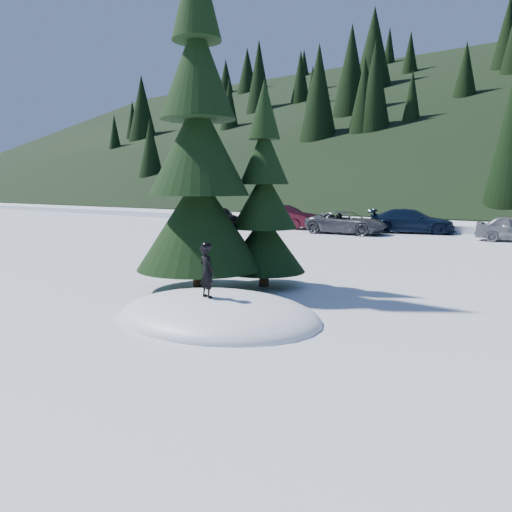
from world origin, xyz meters
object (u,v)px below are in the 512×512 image
Objects in this scene: car_2 at (347,223)px; spruce_short at (264,207)px; car_1 at (284,217)px; child_skier at (207,271)px; spruce_tall at (199,159)px; car_0 at (220,216)px; car_3 at (411,221)px.

spruce_short is at bearing -164.53° from car_2.
child_skier is at bearing -152.92° from car_1.
spruce_short reaches higher than car_1.
spruce_tall reaches higher than car_2.
spruce_short is 1.42× the size of car_0.
spruce_short is 1.20× the size of car_1.
car_3 is (-1.51, 19.10, -2.63)m from spruce_tall.
spruce_tall is 17.15m from car_2.
spruce_tall is 22.71m from car_0.
spruce_tall is at bearing -32.81° from child_skier.
car_3 is (-2.51, 17.70, -1.41)m from spruce_short.
car_1 is (5.29, 0.20, 0.09)m from car_0.
car_2 is (10.31, -0.82, -0.01)m from car_0.
car_0 is 0.80× the size of car_3.
spruce_short is at bearing -60.06° from child_skier.
car_0 is at bearing 134.54° from spruce_short.
car_3 is (7.76, 1.69, -0.05)m from car_1.
child_skier is 19.61m from car_2.
car_1 is 0.98× the size of car_2.
spruce_tall reaches higher than car_1.
car_1 reaches higher than car_3.
spruce_short reaches higher than car_3.
car_0 is at bearing 81.60° from car_2.
car_2 is at bearing -59.77° from child_skier.
car_1 is at bearing -48.57° from child_skier.
car_0 is at bearing 88.77° from car_1.
spruce_tall is 1.81× the size of car_3.
car_0 is (-14.56, 17.22, -2.67)m from spruce_tall.
child_skier is at bearing -114.22° from car_0.
car_2 is (-5.26, 15.00, -1.47)m from spruce_short.
spruce_tall is at bearing -114.93° from car_0.
car_3 is at bearing -56.94° from car_0.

